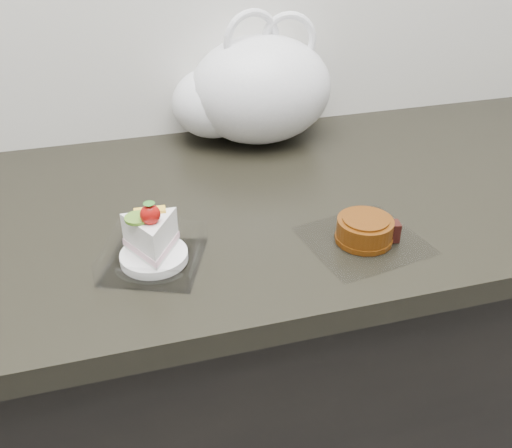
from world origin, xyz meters
TOP-DOWN VIEW (x-y plane):
  - counter at (0.00, 1.69)m, footprint 2.04×0.64m
  - cake_tray at (-0.13, 1.54)m, footprint 0.17×0.17m
  - mooncake_wrap at (0.19, 1.51)m, footprint 0.20×0.19m
  - plastic_bag at (0.12, 1.92)m, footprint 0.33×0.23m

SIDE VIEW (x-z plane):
  - counter at x=0.00m, z-range 0.00..0.90m
  - mooncake_wrap at x=0.19m, z-range 0.90..0.94m
  - cake_tray at x=-0.13m, z-range 0.88..0.98m
  - plastic_bag at x=0.12m, z-range 0.87..1.14m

